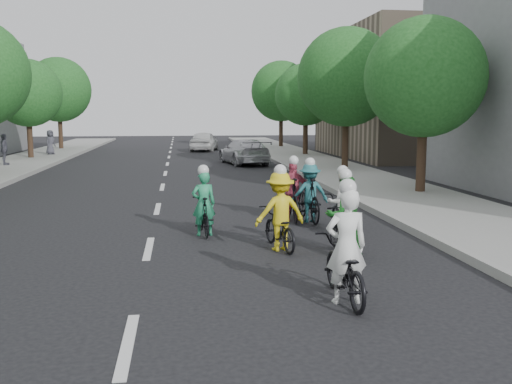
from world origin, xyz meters
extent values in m
plane|color=black|center=(0.00, 0.00, 0.00)|extent=(120.00, 120.00, 0.00)
cube|color=gray|center=(8.00, 10.00, 0.07)|extent=(4.00, 80.00, 0.15)
cube|color=#999993|center=(6.05, 10.00, 0.09)|extent=(0.18, 80.00, 0.18)
cube|color=gray|center=(16.00, 24.00, 4.00)|extent=(10.00, 14.00, 8.00)
cylinder|color=black|center=(-8.20, 24.00, 1.14)|extent=(0.32, 0.32, 2.27)
sphere|color=#1C531B|center=(-8.20, 24.00, 3.97)|extent=(4.00, 4.00, 4.00)
cylinder|color=black|center=(-8.20, 33.00, 1.24)|extent=(0.32, 0.32, 2.48)
sphere|color=#1C531B|center=(-8.20, 33.00, 4.53)|extent=(4.80, 4.80, 4.80)
cylinder|color=black|center=(8.80, 6.60, 1.14)|extent=(0.32, 0.32, 2.27)
sphere|color=#1C531B|center=(8.80, 6.60, 3.97)|extent=(4.00, 4.00, 4.00)
cylinder|color=black|center=(8.80, 15.60, 1.24)|extent=(0.32, 0.32, 2.48)
sphere|color=#1C531B|center=(8.80, 15.60, 4.53)|extent=(4.80, 4.80, 4.80)
cylinder|color=black|center=(8.80, 24.60, 1.14)|extent=(0.32, 0.32, 2.27)
sphere|color=#1C531B|center=(8.80, 24.60, 3.97)|extent=(4.00, 4.00, 4.00)
cylinder|color=black|center=(8.80, 33.60, 1.24)|extent=(0.32, 0.32, 2.48)
sphere|color=#1C531B|center=(8.80, 33.60, 4.53)|extent=(4.80, 4.80, 4.80)
imported|color=black|center=(2.68, -0.38, 0.43)|extent=(0.86, 1.70, 0.85)
imported|color=yellow|center=(2.68, -0.48, 0.81)|extent=(1.14, 0.79, 1.62)
sphere|color=silver|center=(2.68, -0.48, 1.64)|extent=(0.26, 0.26, 0.26)
imported|color=black|center=(1.20, 1.23, 0.45)|extent=(0.56, 1.54, 0.91)
imported|color=#289564|center=(1.20, 1.13, 0.74)|extent=(0.57, 0.40, 1.48)
sphere|color=silver|center=(1.20, 1.13, 1.50)|extent=(0.26, 0.26, 0.26)
imported|color=black|center=(3.97, 2.52, 0.57)|extent=(0.64, 1.94, 1.15)
imported|color=#24686E|center=(3.97, 2.42, 0.76)|extent=(1.01, 0.61, 1.52)
sphere|color=silver|center=(3.97, 2.42, 1.54)|extent=(0.26, 0.26, 0.26)
imported|color=black|center=(3.86, -0.98, 0.47)|extent=(0.53, 1.60, 0.95)
imported|color=#186E1F|center=(3.86, -1.08, 0.79)|extent=(0.80, 0.64, 1.58)
sphere|color=silver|center=(3.86, -1.08, 1.60)|extent=(0.26, 0.26, 0.26)
imported|color=black|center=(3.07, -3.75, 0.48)|extent=(0.67, 1.83, 0.96)
imported|color=white|center=(3.07, -3.85, 0.85)|extent=(0.63, 0.42, 1.71)
sphere|color=silver|center=(3.07, -3.85, 1.73)|extent=(0.26, 0.26, 0.26)
imported|color=black|center=(4.37, 0.95, 0.45)|extent=(0.65, 1.72, 0.89)
imported|color=white|center=(4.37, 0.85, 0.73)|extent=(0.73, 0.58, 1.46)
sphere|color=silver|center=(4.37, 0.85, 1.48)|extent=(0.26, 0.26, 0.26)
imported|color=black|center=(3.59, 2.76, 0.57)|extent=(0.65, 1.93, 1.14)
imported|color=#C64660|center=(3.59, 2.66, 0.78)|extent=(0.93, 0.43, 1.56)
sphere|color=silver|center=(3.59, 2.66, 1.58)|extent=(0.26, 0.26, 0.26)
imported|color=silver|center=(4.19, 19.35, 0.69)|extent=(2.73, 5.01, 1.38)
imported|color=silver|center=(2.52, 30.88, 0.73)|extent=(2.53, 4.52, 1.45)
imported|color=#545562|center=(-8.22, 18.88, 0.95)|extent=(0.54, 0.99, 1.60)
imported|color=#464551|center=(-7.56, 26.41, 0.93)|extent=(0.77, 0.90, 1.57)
camera|label=1|loc=(0.67, -11.76, 2.79)|focal=40.00mm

